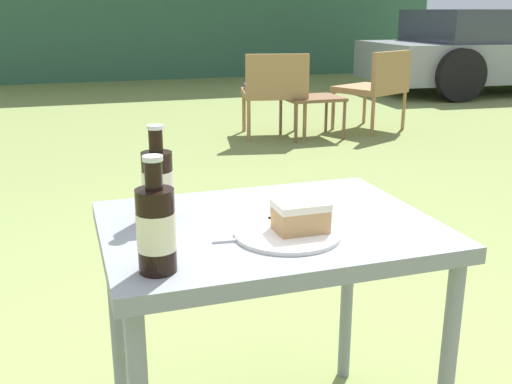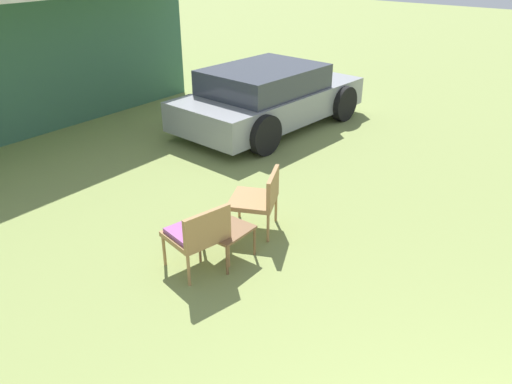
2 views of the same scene
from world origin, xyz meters
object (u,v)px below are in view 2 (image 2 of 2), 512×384
object	(u,v)px
garden_side_table	(227,232)
parked_car	(269,97)
wicker_chair_cushioned	(198,232)
wicker_chair_plain	(259,197)

from	to	relation	value
garden_side_table	parked_car	bearing A→B (deg)	30.62
wicker_chair_cushioned	wicker_chair_plain	xyz separation A→B (m)	(1.10, -0.02, 0.00)
parked_car	garden_side_table	distance (m)	4.79
wicker_chair_cushioned	wicker_chair_plain	size ratio (longest dim) A/B	1.00
parked_car	garden_side_table	bearing A→B (deg)	-145.40
parked_car	wicker_chair_plain	distance (m)	4.10
wicker_chair_plain	garden_side_table	bearing A→B (deg)	-17.34
parked_car	garden_side_table	xyz separation A→B (m)	(-4.12, -2.44, -0.25)
wicker_chair_cushioned	garden_side_table	distance (m)	0.39
wicker_chair_cushioned	garden_side_table	bearing A→B (deg)	172.91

